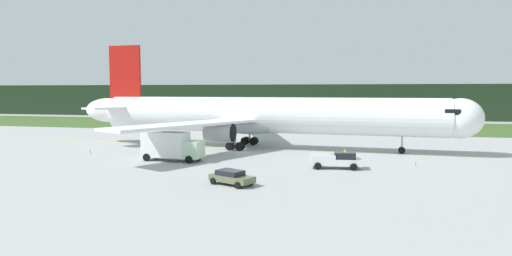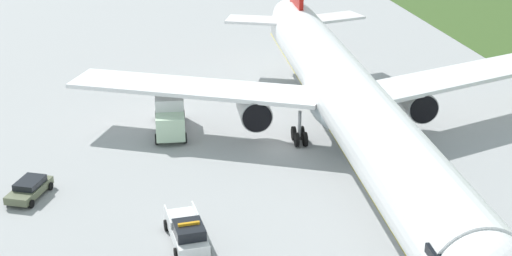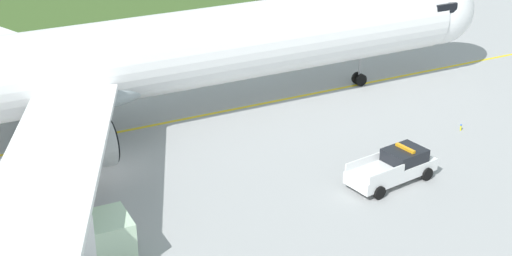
{
  "view_description": "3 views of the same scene",
  "coord_description": "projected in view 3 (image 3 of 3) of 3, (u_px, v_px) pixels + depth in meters",
  "views": [
    {
      "loc": [
        16.52,
        -56.46,
        8.35
      ],
      "look_at": [
        1.72,
        3.25,
        3.05
      ],
      "focal_mm": 30.7,
      "sensor_mm": 36.0,
      "label": 1
    },
    {
      "loc": [
        55.85,
        -12.92,
        24.92
      ],
      "look_at": [
        6.77,
        -3.6,
        4.76
      ],
      "focal_mm": 52.74,
      "sensor_mm": 36.0,
      "label": 2
    },
    {
      "loc": [
        -11.79,
        -38.17,
        20.36
      ],
      "look_at": [
        8.25,
        -3.59,
        2.29
      ],
      "focal_mm": 52.96,
      "sensor_mm": 36.0,
      "label": 3
    }
  ],
  "objects": [
    {
      "name": "airliner",
      "position": [
        103.0,
        65.0,
        46.65
      ],
      "size": [
        58.82,
        45.44,
        15.35
      ],
      "color": "white",
      "rests_on": "ground"
    },
    {
      "name": "taxiway_centerline_main",
      "position": [
        119.0,
        132.0,
        48.84
      ],
      "size": [
        78.69,
        4.23,
        0.01
      ],
      "primitive_type": "cube",
      "rotation": [
        0.0,
        0.0,
        -0.05
      ],
      "color": "yellow",
      "rests_on": "ground"
    },
    {
      "name": "ground",
      "position": [
        103.0,
        171.0,
        43.86
      ],
      "size": [
        320.0,
        320.0,
        0.0
      ],
      "primitive_type": "plane",
      "color": "#A0A1A2"
    },
    {
      "name": "ops_pickup_truck",
      "position": [
        394.0,
        167.0,
        42.39
      ],
      "size": [
        5.62,
        2.65,
        1.94
      ],
      "color": "white",
      "rests_on": "ground"
    },
    {
      "name": "catering_truck",
      "position": [
        45.0,
        245.0,
        33.5
      ],
      "size": [
        7.43,
        3.08,
        3.6
      ],
      "color": "#B8D6B3",
      "rests_on": "ground"
    },
    {
      "name": "taxiway_edge_light_east",
      "position": [
        461.0,
        127.0,
        48.98
      ],
      "size": [
        0.12,
        0.12,
        0.45
      ],
      "color": "yellow",
      "rests_on": "ground"
    }
  ]
}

